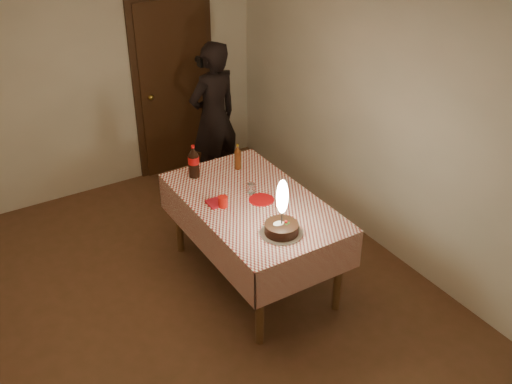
% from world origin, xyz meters
% --- Properties ---
extents(ground, '(4.00, 4.50, 0.01)m').
position_xyz_m(ground, '(0.00, 0.00, 0.00)').
color(ground, brown).
rests_on(ground, ground).
extents(room_shell, '(4.04, 4.54, 2.62)m').
position_xyz_m(room_shell, '(0.03, 0.08, 1.65)').
color(room_shell, silver).
rests_on(room_shell, ground).
extents(dining_table, '(1.02, 1.72, 0.84)m').
position_xyz_m(dining_table, '(0.64, -0.13, 0.73)').
color(dining_table, brown).
rests_on(dining_table, ground).
extents(birthday_cake, '(0.34, 0.34, 0.48)m').
position_xyz_m(birthday_cake, '(0.57, -0.67, 0.96)').
color(birthday_cake, white).
rests_on(birthday_cake, dining_table).
extents(red_plate, '(0.22, 0.22, 0.01)m').
position_xyz_m(red_plate, '(0.70, -0.16, 0.84)').
color(red_plate, red).
rests_on(red_plate, dining_table).
extents(red_cup, '(0.08, 0.08, 0.10)m').
position_xyz_m(red_cup, '(0.37, -0.08, 0.89)').
color(red_cup, red).
rests_on(red_cup, dining_table).
extents(clear_cup, '(0.07, 0.07, 0.09)m').
position_xyz_m(clear_cup, '(0.69, -0.00, 0.88)').
color(clear_cup, white).
rests_on(clear_cup, dining_table).
extents(napkin_stack, '(0.15, 0.15, 0.02)m').
position_xyz_m(napkin_stack, '(0.34, -0.00, 0.85)').
color(napkin_stack, '#B11422').
rests_on(napkin_stack, dining_table).
extents(cola_bottle, '(0.10, 0.10, 0.32)m').
position_xyz_m(cola_bottle, '(0.40, 0.53, 0.99)').
color(cola_bottle, black).
rests_on(cola_bottle, dining_table).
extents(amber_bottle_right, '(0.06, 0.06, 0.25)m').
position_xyz_m(amber_bottle_right, '(0.82, 0.45, 0.96)').
color(amber_bottle_right, '#57280E').
rests_on(amber_bottle_right, dining_table).
extents(photographer, '(0.69, 0.52, 1.72)m').
position_xyz_m(photographer, '(1.16, 1.57, 0.86)').
color(photographer, black).
rests_on(photographer, ground).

